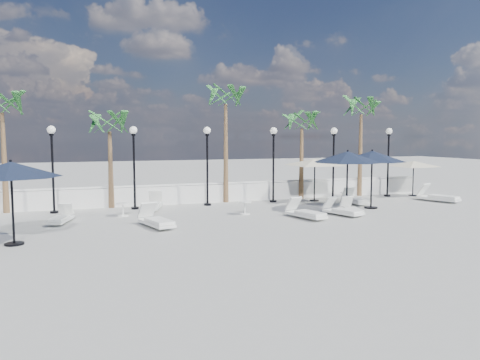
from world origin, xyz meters
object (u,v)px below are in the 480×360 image
object	(u,v)px
lounger_8	(355,199)
parasol_navy_right	(372,157)
lounger_1	(156,220)
lounger_0	(61,218)
lounger_3	(153,204)
parasol_cream_sq_a	(315,159)
lounger_4	(352,209)
lounger_6	(342,210)
parasol_navy_mid	(348,157)
lounger_7	(438,197)
parasol_cream_sq_b	(414,161)
parasol_navy_left	(11,170)
lounger_5	(306,213)

from	to	relation	value
lounger_8	parasol_navy_right	world-z (taller)	parasol_navy_right
lounger_1	parasol_navy_right	distance (m)	10.61
lounger_1	lounger_8	bearing A→B (deg)	-0.68
lounger_0	lounger_3	world-z (taller)	lounger_3
lounger_8	parasol_cream_sq_a	distance (m)	2.92
lounger_4	lounger_6	xyz separation A→B (m)	(-0.61, -0.19, 0.01)
lounger_1	parasol_navy_mid	xyz separation A→B (m)	(8.80, 0.99, 2.18)
lounger_7	parasol_cream_sq_a	size ratio (longest dim) A/B	0.46
lounger_0	lounger_8	distance (m)	13.74
parasol_navy_right	parasol_cream_sq_b	size ratio (longest dim) A/B	0.73
lounger_4	parasol_navy_right	size ratio (longest dim) A/B	0.58
lounger_1	parasol_navy_mid	distance (m)	9.12
lounger_8	parasol_cream_sq_a	size ratio (longest dim) A/B	0.40
lounger_4	lounger_6	world-z (taller)	lounger_6
lounger_4	parasol_navy_left	world-z (taller)	parasol_navy_left
lounger_4	parasol_cream_sq_a	bearing A→B (deg)	95.95
lounger_4	parasol_cream_sq_a	size ratio (longest dim) A/B	0.37
parasol_navy_right	lounger_8	bearing A→B (deg)	87.85
lounger_6	lounger_8	bearing A→B (deg)	29.35
lounger_4	parasol_cream_sq_a	world-z (taller)	parasol_cream_sq_a
lounger_6	parasol_navy_left	distance (m)	12.81
parasol_navy_left	parasol_cream_sq_b	size ratio (longest dim) A/B	0.71
parasol_navy_left	parasol_navy_right	xyz separation A→B (m)	(14.95, 2.67, 0.09)
lounger_0	parasol_cream_sq_b	size ratio (longest dim) A/B	0.42
lounger_6	parasol_cream_sq_a	xyz separation A→B (m)	(1.07, 4.44, 1.97)
lounger_1	lounger_5	world-z (taller)	lounger_1
lounger_3	lounger_7	bearing A→B (deg)	9.12
lounger_0	parasol_navy_right	bearing A→B (deg)	13.55
lounger_0	parasol_cream_sq_a	distance (m)	12.74
lounger_1	lounger_7	world-z (taller)	lounger_7
parasol_navy_left	parasol_cream_sq_b	bearing A→B (deg)	16.23
parasol_navy_left	lounger_1	bearing A→B (deg)	16.70
parasol_navy_left	parasol_navy_right	distance (m)	15.18
lounger_0	lounger_8	xyz separation A→B (m)	(13.72, 0.70, 0.02)
lounger_1	lounger_6	world-z (taller)	lounger_1
lounger_3	lounger_8	world-z (taller)	lounger_3
lounger_5	parasol_navy_right	world-z (taller)	parasol_navy_right
parasol_navy_right	parasol_cream_sq_a	bearing A→B (deg)	112.93
lounger_1	parasol_cream_sq_a	distance (m)	10.19
parasol_navy_right	lounger_0	bearing A→B (deg)	176.96
lounger_6	parasol_navy_mid	distance (m)	2.59
lounger_7	parasol_cream_sq_b	distance (m)	2.95
parasol_navy_left	lounger_6	bearing A→B (deg)	6.14
parasol_cream_sq_a	lounger_7	bearing A→B (deg)	-21.73
lounger_6	lounger_3	bearing A→B (deg)	130.96
lounger_8	parasol_cream_sq_b	world-z (taller)	parasol_cream_sq_b
lounger_4	parasol_navy_mid	distance (m)	2.39
lounger_5	parasol_navy_left	world-z (taller)	parasol_navy_left
lounger_5	lounger_7	distance (m)	9.09
lounger_3	lounger_7	distance (m)	14.54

